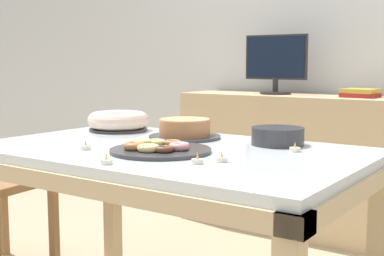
{
  "coord_description": "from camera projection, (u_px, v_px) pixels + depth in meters",
  "views": [
    {
      "loc": [
        1.23,
        -1.63,
        1.07
      ],
      "look_at": [
        -0.0,
        0.16,
        0.8
      ],
      "focal_mm": 50.0,
      "sensor_mm": 36.0,
      "label": 1
    }
  ],
  "objects": [
    {
      "name": "sideboard",
      "position": [
        315.0,
        165.0,
        3.33
      ],
      "size": [
        1.76,
        0.44,
        0.87
      ],
      "color": "#D1B284",
      "rests_on": "ground"
    },
    {
      "name": "book_stack",
      "position": [
        360.0,
        93.0,
        3.12
      ],
      "size": [
        0.2,
        0.18,
        0.05
      ],
      "color": "maroon",
      "rests_on": "sideboard"
    },
    {
      "name": "cake_chocolate_round",
      "position": [
        185.0,
        130.0,
        2.31
      ],
      "size": [
        0.31,
        0.31,
        0.08
      ],
      "color": "#333338",
      "rests_on": "dining_table"
    },
    {
      "name": "tealight_near_front",
      "position": [
        197.0,
        161.0,
        1.73
      ],
      "size": [
        0.04,
        0.04,
        0.04
      ],
      "color": "silver",
      "rests_on": "dining_table"
    },
    {
      "name": "tealight_left_edge",
      "position": [
        222.0,
        159.0,
        1.76
      ],
      "size": [
        0.04,
        0.04,
        0.04
      ],
      "color": "silver",
      "rests_on": "dining_table"
    },
    {
      "name": "tealight_near_cakes",
      "position": [
        106.0,
        161.0,
        1.72
      ],
      "size": [
        0.04,
        0.04,
        0.04
      ],
      "color": "silver",
      "rests_on": "dining_table"
    },
    {
      "name": "cake_golden_bundt",
      "position": [
        118.0,
        121.0,
        2.57
      ],
      "size": [
        0.29,
        0.29,
        0.09
      ],
      "color": "#333338",
      "rests_on": "dining_table"
    },
    {
      "name": "wall_back",
      "position": [
        336.0,
        27.0,
        3.47
      ],
      "size": [
        8.0,
        0.1,
        2.6
      ],
      "primitive_type": "cube",
      "color": "silver",
      "rests_on": "ground"
    },
    {
      "name": "computer_monitor",
      "position": [
        276.0,
        65.0,
        3.41
      ],
      "size": [
        0.42,
        0.2,
        0.38
      ],
      "color": "#262628",
      "rests_on": "sideboard"
    },
    {
      "name": "pastry_platter",
      "position": [
        159.0,
        149.0,
        1.95
      ],
      "size": [
        0.37,
        0.37,
        0.04
      ],
      "color": "#333338",
      "rests_on": "dining_table"
    },
    {
      "name": "plate_stack",
      "position": [
        278.0,
        136.0,
        2.13
      ],
      "size": [
        0.21,
        0.21,
        0.07
      ],
      "color": "#333338",
      "rests_on": "dining_table"
    },
    {
      "name": "dining_table",
      "position": [
        169.0,
        171.0,
        2.08
      ],
      "size": [
        1.51,
        0.95,
        0.74
      ],
      "color": "silver",
      "rests_on": "ground"
    },
    {
      "name": "tealight_right_edge",
      "position": [
        295.0,
        149.0,
        1.97
      ],
      "size": [
        0.04,
        0.04,
        0.04
      ],
      "color": "silver",
      "rests_on": "dining_table"
    },
    {
      "name": "tealight_centre",
      "position": [
        86.0,
        147.0,
        2.01
      ],
      "size": [
        0.04,
        0.04,
        0.04
      ],
      "color": "silver",
      "rests_on": "dining_table"
    }
  ]
}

